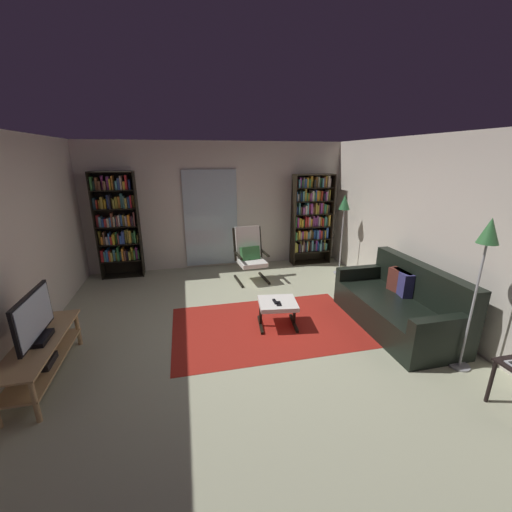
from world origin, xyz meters
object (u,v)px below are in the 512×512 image
object	(u,v)px
bookshelf_near_sofa	(311,217)
leather_sofa	(399,306)
floor_lamp_by_sofa	(486,247)
wall_clock	(126,181)
tv_remote	(275,302)
lounge_armchair	(250,253)
bookshelf_near_tv	(117,223)
cell_phone	(278,304)
ottoman	(278,306)
television	(34,320)
tv_stand	(42,354)
floor_lamp_by_shelf	(344,209)

from	to	relation	value
bookshelf_near_sofa	leather_sofa	bearing A→B (deg)	-87.09
floor_lamp_by_sofa	wall_clock	size ratio (longest dim) A/B	5.97
bookshelf_near_sofa	tv_remote	bearing A→B (deg)	-121.27
wall_clock	lounge_armchair	bearing A→B (deg)	-21.83
bookshelf_near_tv	lounge_armchair	size ratio (longest dim) A/B	2.00
cell_phone	ottoman	bearing A→B (deg)	87.48
ottoman	tv_remote	distance (m)	0.09
television	cell_phone	xyz separation A→B (m)	(2.75, 0.45, -0.33)
bookshelf_near_sofa	wall_clock	size ratio (longest dim) A/B	6.72
leather_sofa	bookshelf_near_sofa	bearing A→B (deg)	92.91
leather_sofa	cell_phone	world-z (taller)	leather_sofa
tv_stand	leather_sofa	world-z (taller)	leather_sofa
bookshelf_near_tv	cell_phone	xyz separation A→B (m)	(2.44, -2.66, -0.69)
floor_lamp_by_sofa	wall_clock	xyz separation A→B (m)	(-4.01, 4.11, 0.43)
leather_sofa	bookshelf_near_tv	bearing A→B (deg)	144.23
television	ottoman	size ratio (longest dim) A/B	1.39
leather_sofa	wall_clock	distance (m)	5.23
bookshelf_near_sofa	floor_lamp_by_sofa	xyz separation A→B (m)	(0.27, -3.91, 0.38)
tv_stand	cell_phone	bearing A→B (deg)	9.61
tv_stand	television	world-z (taller)	television
bookshelf_near_tv	floor_lamp_by_sofa	xyz separation A→B (m)	(4.23, -3.94, 0.35)
television	floor_lamp_by_shelf	bearing A→B (deg)	26.34
lounge_armchair	wall_clock	size ratio (longest dim) A/B	3.53
tv_stand	leather_sofa	bearing A→B (deg)	2.09
bookshelf_near_sofa	cell_phone	world-z (taller)	bookshelf_near_sofa
television	floor_lamp_by_shelf	world-z (taller)	floor_lamp_by_shelf
ottoman	floor_lamp_by_sofa	xyz separation A→B (m)	(1.78, -1.36, 1.12)
bookshelf_near_tv	floor_lamp_by_sofa	distance (m)	5.79
tv_stand	wall_clock	xyz separation A→B (m)	(0.52, 3.29, 1.54)
bookshelf_near_tv	tv_remote	distance (m)	3.61
lounge_armchair	floor_lamp_by_shelf	world-z (taller)	floor_lamp_by_shelf
television	bookshelf_near_sofa	distance (m)	5.27
tv_remote	floor_lamp_by_shelf	world-z (taller)	floor_lamp_by_shelf
tv_stand	television	bearing A→B (deg)	79.21
tv_stand	ottoman	xyz separation A→B (m)	(2.76, 0.54, -0.00)
tv_stand	bookshelf_near_sofa	size ratio (longest dim) A/B	0.71
wall_clock	floor_lamp_by_shelf	bearing A→B (deg)	-13.81
bookshelf_near_tv	ottoman	world-z (taller)	bookshelf_near_tv
lounge_armchair	bookshelf_near_tv	bearing A→B (deg)	163.44
tv_stand	floor_lamp_by_shelf	world-z (taller)	floor_lamp_by_shelf
wall_clock	tv_stand	bearing A→B (deg)	-99.01
lounge_armchair	ottoman	bearing A→B (deg)	-89.68
television	leather_sofa	bearing A→B (deg)	1.94
cell_phone	wall_clock	size ratio (longest dim) A/B	0.48
leather_sofa	wall_clock	size ratio (longest dim) A/B	6.45
tv_remote	bookshelf_near_sofa	bearing A→B (deg)	59.57
television	floor_lamp_by_sofa	distance (m)	4.66
television	lounge_armchair	distance (m)	3.64
ottoman	cell_phone	distance (m)	0.11
ottoman	wall_clock	world-z (taller)	wall_clock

